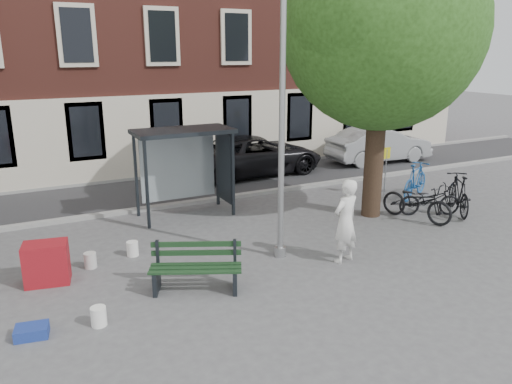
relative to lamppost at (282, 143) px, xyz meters
The scene contains 21 objects.
ground 2.78m from the lamppost, ahead, with size 90.00×90.00×0.00m, color #4C4C4F.
road 7.53m from the lamppost, 90.00° to the left, with size 40.00×4.00×0.01m, color #28282B.
curb_near 5.69m from the lamppost, 90.00° to the left, with size 40.00×0.25×0.12m, color gray.
curb_far 9.40m from the lamppost, 90.00° to the left, with size 40.00×0.25×0.12m, color gray.
lamppost is the anchor object (origin of this frame).
tree_right 5.10m from the lamppost, 19.03° to the left, with size 5.76×5.60×8.20m.
bus_shelter 4.24m from the lamppost, 98.43° to the left, with size 2.85×1.45×2.62m.
painter 2.34m from the lamppost, 37.94° to the right, with size 0.73×0.48×2.00m, color white.
bench 3.44m from the lamppost, 163.22° to the right, with size 1.96×1.33×0.97m.
bike_a 6.06m from the lamppost, ahead, with size 0.64×1.83×0.96m, color black.
bike_b 7.22m from the lamppost, 19.31° to the left, with size 0.57×2.02×1.22m, color #1B5198.
bike_c 5.39m from the lamppost, ahead, with size 0.75×2.14×1.13m, color black.
bike_d 6.87m from the lamppost, ahead, with size 0.58×2.06×1.24m, color black.
car_dark 8.67m from the lamppost, 67.36° to the left, with size 2.57×5.57×1.55m, color black.
car_silver 11.86m from the lamppost, 38.46° to the left, with size 1.65×4.73×1.56m, color #999BA0.
red_stand 5.74m from the lamppost, 168.95° to the left, with size 0.90×0.60×0.90m, color maroon.
blue_crate 6.32m from the lamppost, 168.65° to the right, with size 0.55×0.40×0.20m, color navy.
bucket_a 5.35m from the lamppost, 164.21° to the right, with size 0.28×0.28×0.36m, color white.
bucket_b 5.14m from the lamppost, 161.78° to the left, with size 0.28×0.28×0.36m, color silver.
bucket_c 4.43m from the lamppost, 152.63° to the left, with size 0.28×0.28×0.36m, color white.
notice_sign 6.61m from the lamppost, 26.85° to the left, with size 0.29×0.04×1.69m.
Camera 1 is at (-5.59, -9.74, 4.82)m, focal length 35.00 mm.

